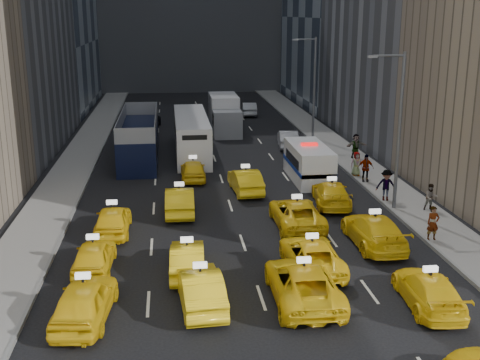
# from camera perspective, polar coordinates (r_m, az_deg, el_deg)

# --- Properties ---
(ground) EXTENTS (160.00, 160.00, 0.00)m
(ground) POSITION_cam_1_polar(r_m,az_deg,el_deg) (22.87, 2.81, -13.31)
(ground) COLOR black
(ground) RESTS_ON ground
(sidewalk_west) EXTENTS (3.00, 90.00, 0.15)m
(sidewalk_west) POSITION_cam_1_polar(r_m,az_deg,el_deg) (46.58, -15.33, 1.44)
(sidewalk_west) COLOR gray
(sidewalk_west) RESTS_ON ground
(sidewalk_east) EXTENTS (3.00, 90.00, 0.15)m
(sidewalk_east) POSITION_cam_1_polar(r_m,az_deg,el_deg) (48.11, 10.23, 2.20)
(sidewalk_east) COLOR gray
(sidewalk_east) RESTS_ON ground
(curb_west) EXTENTS (0.15, 90.00, 0.18)m
(curb_west) POSITION_cam_1_polar(r_m,az_deg,el_deg) (46.38, -13.56, 1.52)
(curb_west) COLOR slate
(curb_west) RESTS_ON ground
(curb_east) EXTENTS (0.15, 90.00, 0.18)m
(curb_east) POSITION_cam_1_polar(r_m,az_deg,el_deg) (47.71, 8.56, 2.18)
(curb_east) COLOR slate
(curb_east) RESTS_ON ground
(streetlight_near) EXTENTS (2.15, 0.22, 9.00)m
(streetlight_near) POSITION_cam_1_polar(r_m,az_deg,el_deg) (34.69, 14.71, 4.93)
(streetlight_near) COLOR #595B60
(streetlight_near) RESTS_ON ground
(streetlight_far) EXTENTS (2.15, 0.22, 9.00)m
(streetlight_far) POSITION_cam_1_polar(r_m,az_deg,el_deg) (53.59, 6.94, 8.96)
(streetlight_far) COLOR #595B60
(streetlight_far) RESTS_ON ground
(taxi_4) EXTENTS (2.33, 4.78, 1.57)m
(taxi_4) POSITION_cam_1_polar(r_m,az_deg,el_deg) (23.34, -14.51, -11.02)
(taxi_4) COLOR yellow
(taxi_4) RESTS_ON ground
(taxi_5) EXTENTS (1.89, 4.61, 1.48)m
(taxi_5) POSITION_cam_1_polar(r_m,az_deg,el_deg) (23.73, -3.77, -10.18)
(taxi_5) COLOR yellow
(taxi_5) RESTS_ON ground
(taxi_6) EXTENTS (2.60, 5.49, 1.52)m
(taxi_6) POSITION_cam_1_polar(r_m,az_deg,el_deg) (24.19, 6.01, -9.67)
(taxi_6) COLOR yellow
(taxi_6) RESTS_ON ground
(taxi_7) EXTENTS (2.21, 4.73, 1.34)m
(taxi_7) POSITION_cam_1_polar(r_m,az_deg,el_deg) (24.79, 17.44, -9.93)
(taxi_7) COLOR yellow
(taxi_7) RESTS_ON ground
(taxi_8) EXTENTS (1.78, 4.11, 1.38)m
(taxi_8) POSITION_cam_1_polar(r_m,az_deg,el_deg) (27.45, -13.68, -7.03)
(taxi_8) COLOR yellow
(taxi_8) RESTS_ON ground
(taxi_9) EXTENTS (1.61, 4.20, 1.37)m
(taxi_9) POSITION_cam_1_polar(r_m,az_deg,el_deg) (26.51, -5.02, -7.47)
(taxi_9) COLOR yellow
(taxi_9) RESTS_ON ground
(taxi_10) EXTENTS (2.30, 4.95, 1.37)m
(taxi_10) POSITION_cam_1_polar(r_m,az_deg,el_deg) (27.01, 6.80, -7.07)
(taxi_10) COLOR yellow
(taxi_10) RESTS_ON ground
(taxi_11) EXTENTS (2.15, 5.28, 1.53)m
(taxi_11) POSITION_cam_1_polar(r_m,az_deg,el_deg) (30.18, 12.57, -4.70)
(taxi_11) COLOR yellow
(taxi_11) RESTS_ON ground
(taxi_12) EXTENTS (1.77, 4.34, 1.48)m
(taxi_12) POSITION_cam_1_polar(r_m,az_deg,el_deg) (31.69, -11.97, -3.73)
(taxi_12) COLOR yellow
(taxi_12) RESTS_ON ground
(taxi_13) EXTENTS (1.66, 4.60, 1.51)m
(taxi_13) POSITION_cam_1_polar(r_m,az_deg,el_deg) (34.26, -5.74, -1.94)
(taxi_13) COLOR yellow
(taxi_13) RESTS_ON ground
(taxi_14) EXTENTS (2.40, 5.19, 1.44)m
(taxi_14) POSITION_cam_1_polar(r_m,az_deg,el_deg) (32.20, 5.39, -3.16)
(taxi_14) COLOR yellow
(taxi_14) RESTS_ON ground
(taxi_15) EXTENTS (2.61, 5.08, 1.41)m
(taxi_15) POSITION_cam_1_polar(r_m,az_deg,el_deg) (35.95, 8.65, -1.28)
(taxi_15) COLOR yellow
(taxi_15) RESTS_ON ground
(taxi_16) EXTENTS (1.65, 4.07, 1.39)m
(taxi_16) POSITION_cam_1_polar(r_m,az_deg,el_deg) (41.01, -4.47, 0.95)
(taxi_16) COLOR yellow
(taxi_16) RESTS_ON ground
(taxi_17) EXTENTS (1.91, 4.65, 1.50)m
(taxi_17) POSITION_cam_1_polar(r_m,az_deg,el_deg) (38.05, 0.52, -0.08)
(taxi_17) COLOR yellow
(taxi_17) RESTS_ON ground
(nypd_van) EXTENTS (2.77, 6.16, 2.58)m
(nypd_van) POSITION_cam_1_polar(r_m,az_deg,el_deg) (41.00, 6.53, 1.58)
(nypd_van) COLOR silver
(nypd_van) RESTS_ON ground
(double_decker) EXTENTS (3.27, 12.22, 3.52)m
(double_decker) POSITION_cam_1_polar(r_m,az_deg,el_deg) (47.22, -9.53, 4.06)
(double_decker) COLOR black
(double_decker) RESTS_ON ground
(city_bus) EXTENTS (3.30, 12.23, 3.12)m
(city_bus) POSITION_cam_1_polar(r_m,az_deg,el_deg) (48.45, -4.64, 4.27)
(city_bus) COLOR silver
(city_bus) RESTS_ON ground
(box_truck) EXTENTS (2.97, 7.63, 3.43)m
(box_truck) POSITION_cam_1_polar(r_m,az_deg,el_deg) (57.26, -1.48, 6.23)
(box_truck) COLOR silver
(box_truck) RESTS_ON ground
(misc_car_0) EXTENTS (2.04, 4.56, 1.45)m
(misc_car_0) POSITION_cam_1_polar(r_m,az_deg,el_deg) (50.98, 4.57, 3.91)
(misc_car_0) COLOR #B2B3BA
(misc_car_0) RESTS_ON ground
(misc_car_1) EXTENTS (2.72, 5.33, 1.44)m
(misc_car_1) POSITION_cam_1_polar(r_m,az_deg,el_deg) (60.01, -8.79, 5.55)
(misc_car_1) COLOR black
(misc_car_1) RESTS_ON ground
(misc_car_2) EXTENTS (2.80, 5.68, 1.59)m
(misc_car_2) POSITION_cam_1_polar(r_m,az_deg,el_deg) (68.75, -1.69, 7.06)
(misc_car_2) COLOR gray
(misc_car_2) RESTS_ON ground
(misc_car_3) EXTENTS (2.30, 4.91, 1.62)m
(misc_car_3) POSITION_cam_1_polar(r_m,az_deg,el_deg) (63.29, -4.82, 6.28)
(misc_car_3) COLOR black
(misc_car_3) RESTS_ON ground
(misc_car_4) EXTENTS (1.85, 4.46, 1.43)m
(misc_car_4) POSITION_cam_1_polar(r_m,az_deg,el_deg) (66.94, 0.87, 6.76)
(misc_car_4) COLOR #A1A3A8
(misc_car_4) RESTS_ON ground
(pedestrian_0) EXTENTS (0.64, 0.42, 1.73)m
(pedestrian_0) POSITION_cam_1_polar(r_m,az_deg,el_deg) (31.21, 17.83, -3.92)
(pedestrian_0) COLOR gray
(pedestrian_0) RESTS_ON sidewalk_east
(pedestrian_1) EXTENTS (0.79, 0.48, 1.55)m
(pedestrian_1) POSITION_cam_1_polar(r_m,az_deg,el_deg) (35.80, 17.65, -1.56)
(pedestrian_1) COLOR gray
(pedestrian_1) RESTS_ON sidewalk_east
(pedestrian_2) EXTENTS (1.31, 0.79, 1.89)m
(pedestrian_2) POSITION_cam_1_polar(r_m,az_deg,el_deg) (36.92, 13.70, -0.47)
(pedestrian_2) COLOR gray
(pedestrian_2) RESTS_ON sidewalk_east
(pedestrian_3) EXTENTS (1.13, 0.61, 1.85)m
(pedestrian_3) POSITION_cam_1_polar(r_m,az_deg,el_deg) (40.75, 11.81, 1.13)
(pedestrian_3) COLOR gray
(pedestrian_3) RESTS_ON sidewalk_east
(pedestrian_4) EXTENTS (0.85, 0.50, 1.68)m
(pedestrian_4) POSITION_cam_1_polar(r_m,az_deg,el_deg) (42.13, 10.97, 1.53)
(pedestrian_4) COLOR gray
(pedestrian_4) RESTS_ON sidewalk_east
(pedestrian_5) EXTENTS (1.80, 0.85, 1.87)m
(pedestrian_5) POSITION_cam_1_polar(r_m,az_deg,el_deg) (47.31, 10.91, 3.19)
(pedestrian_5) COLOR gray
(pedestrian_5) RESTS_ON sidewalk_east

